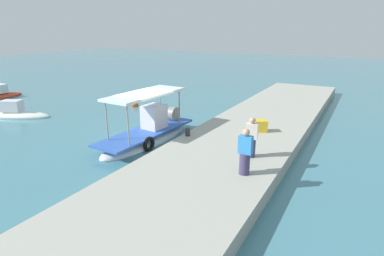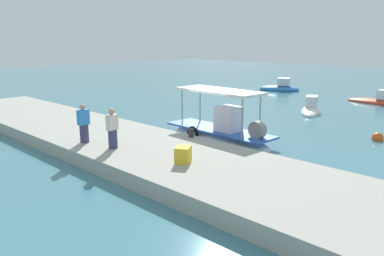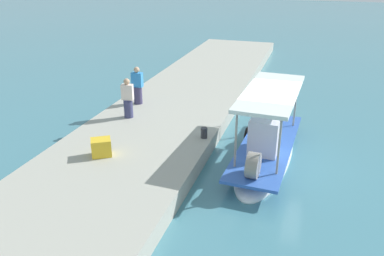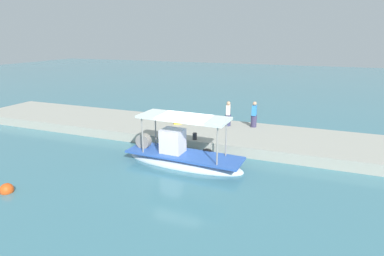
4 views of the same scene
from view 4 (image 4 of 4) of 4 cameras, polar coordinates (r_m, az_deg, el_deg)
name	(u,v)px [view 4 (image 4 of 4)]	position (r m, az deg, el deg)	size (l,w,h in m)	color
ground_plane	(183,166)	(15.80, -1.59, -6.85)	(120.00, 120.00, 0.00)	teal
dock_quay	(212,134)	(19.84, 3.64, -1.06)	(36.00, 5.13, 0.59)	#A7A599
main_fishing_boat	(182,156)	(15.89, -1.81, -5.13)	(6.27, 2.01, 2.85)	silver
fisherman_near_bollard	(254,116)	(20.47, 11.21, 2.24)	(0.38, 0.47, 1.66)	#3D385C
fisherman_by_crate	(228,115)	(20.49, 6.59, 2.41)	(0.42, 0.50, 1.62)	#383A61
mooring_bollard	(195,136)	(17.75, 0.50, -1.51)	(0.24, 0.24, 0.38)	#2D2D33
cargo_crate	(177,119)	(21.07, -2.72, 1.64)	(0.63, 0.50, 0.57)	gold
marker_buoy	(7,190)	(15.31, -30.63, -9.64)	(0.56, 0.56, 0.56)	#E55019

